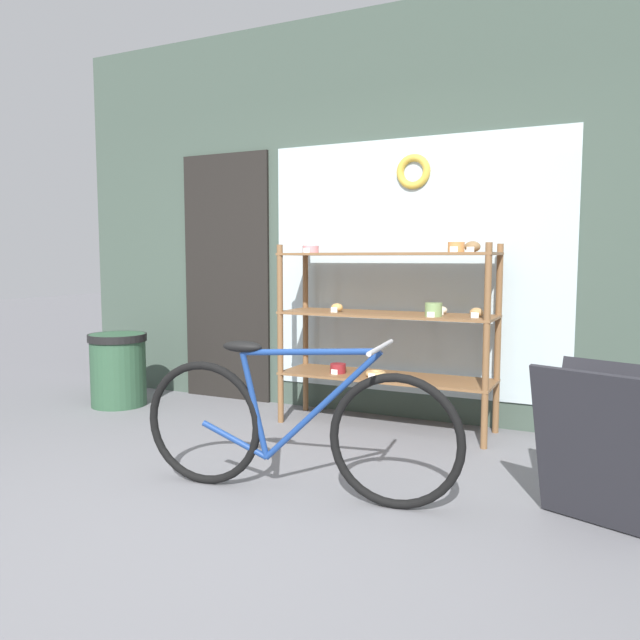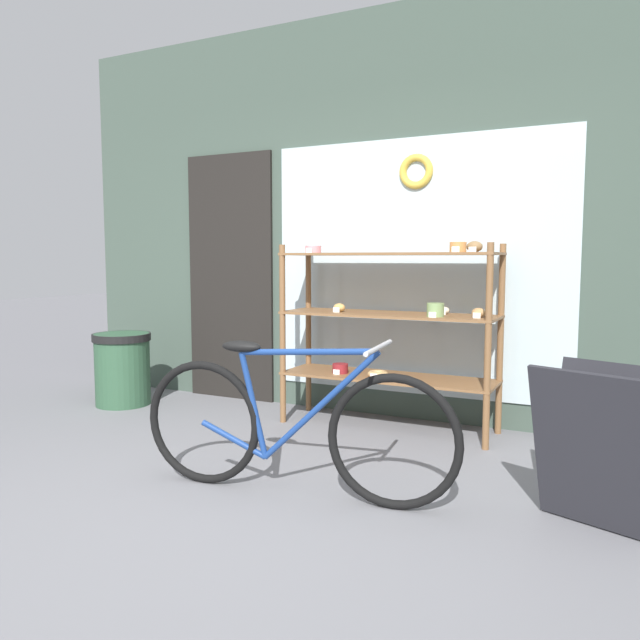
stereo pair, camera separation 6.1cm
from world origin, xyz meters
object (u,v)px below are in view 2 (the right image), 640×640
at_px(sandwich_board, 596,447).
at_px(trash_bin, 122,366).
at_px(bicycle, 292,427).
at_px(display_case, 389,319).

xyz_separation_m(sandwich_board, trash_bin, (-3.66, 0.83, -0.05)).
height_order(bicycle, sandwich_board, bicycle).
distance_m(sandwich_board, trash_bin, 3.75).
xyz_separation_m(bicycle, trash_bin, (-2.24, 1.12, -0.03)).
distance_m(bicycle, sandwich_board, 1.44).
xyz_separation_m(display_case, sandwich_board, (1.42, -1.14, -0.42)).
bearing_deg(trash_bin, bicycle, -26.50).
bearing_deg(sandwich_board, bicycle, -148.49).
bearing_deg(bicycle, trash_bin, 146.75).
relative_size(bicycle, sandwich_board, 2.35).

